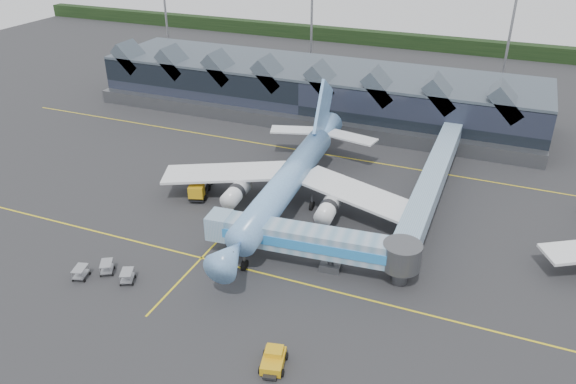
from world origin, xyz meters
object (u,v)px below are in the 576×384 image
at_px(jet_bridge, 322,243).
at_px(pushback_tug, 273,360).
at_px(fuel_truck, 201,181).
at_px(main_airliner, 290,178).

bearing_deg(jet_bridge, pushback_tug, -91.41).
bearing_deg(pushback_tug, fuel_truck, 117.96).
distance_m(main_airliner, pushback_tug, 32.21).
relative_size(main_airliner, jet_bridge, 1.73).
bearing_deg(fuel_truck, main_airliner, -13.75).
bearing_deg(jet_bridge, fuel_truck, 148.24).
distance_m(main_airliner, jet_bridge, 16.24).
xyz_separation_m(main_airliner, jet_bridge, (9.52, -13.13, -0.78)).
bearing_deg(pushback_tug, main_airliner, 96.76).
xyz_separation_m(main_airliner, pushback_tug, (10.62, -30.19, -3.58)).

